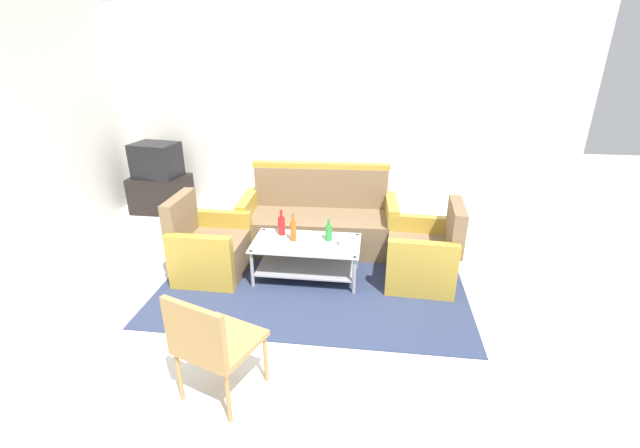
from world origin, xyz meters
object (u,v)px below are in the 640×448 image
armchair_left (209,249)px  tv_stand (161,194)px  bottle_green (329,232)px  coffee_table (306,254)px  bottle_red (282,225)px  armchair_right (424,256)px  bottle_orange (293,230)px  wicker_chair (211,340)px  couch (319,222)px  cup (343,241)px  television (156,160)px

armchair_left → tv_stand: 2.17m
armchair_left → bottle_green: size_ratio=3.60×
armchair_left → coffee_table: (1.03, 0.04, -0.02)m
coffee_table → bottle_red: bearing=150.0°
armchair_right → bottle_orange: size_ratio=2.82×
armchair_right → wicker_chair: 2.40m
couch → bottle_green: 0.73m
coffee_table → bottle_red: size_ratio=4.00×
armchair_right → bottle_orange: (-1.33, -0.06, 0.24)m
armchair_right → coffee_table: bearing=97.5°
bottle_orange → tv_stand: (-2.26, 1.62, -0.26)m
bottle_red → wicker_chair: bearing=-92.2°
couch → armchair_right: (1.17, -0.67, -0.03)m
tv_stand → wicker_chair: wicker_chair is taller
cup → bottle_red: bearing=164.3°
armchair_right → wicker_chair: size_ratio=1.01×
coffee_table → wicker_chair: wicker_chair is taller
couch → cup: size_ratio=18.28×
coffee_table → television: (-2.39, 1.66, 0.49)m
couch → wicker_chair: bearing=78.6°
armchair_left → television: size_ratio=1.29×
armchair_left → wicker_chair: bearing=21.9°
coffee_table → television: size_ratio=1.67×
armchair_right → coffee_table: armchair_right is taller
couch → bottle_green: bearing=103.0°
tv_stand → television: (0.00, 0.00, 0.50)m
armchair_left → bottle_green: 1.28m
wicker_chair → bottle_red: bearing=108.2°
coffee_table → tv_stand: bearing=145.4°
armchair_left → bottle_green: bearing=95.9°
bottle_green → wicker_chair: wicker_chair is taller
couch → television: television is taller
armchair_right → bottle_green: bearing=93.5°
armchair_right → wicker_chair: armchair_right is taller
armchair_left → television: bearing=-141.0°
coffee_table → couch: bearing=87.5°
wicker_chair → armchair_right: bearing=69.8°
couch → wicker_chair: 2.52m
bottle_green → bottle_orange: bottle_orange is taller
bottle_red → tv_stand: bottle_red is taller
armchair_left → bottle_red: (0.74, 0.21, 0.23)m
bottle_red → cup: bearing=-15.7°
bottle_red → bottle_orange: (0.15, -0.14, 0.01)m
couch → television: bearing=-22.6°
bottle_orange → tv_stand: bearing=144.3°
bottle_orange → cup: size_ratio=3.01×
television → tv_stand: bearing=90.0°
coffee_table → television: 2.95m
armchair_left → wicker_chair: size_ratio=1.01×
tv_stand → bottle_orange: bearing=-35.7°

